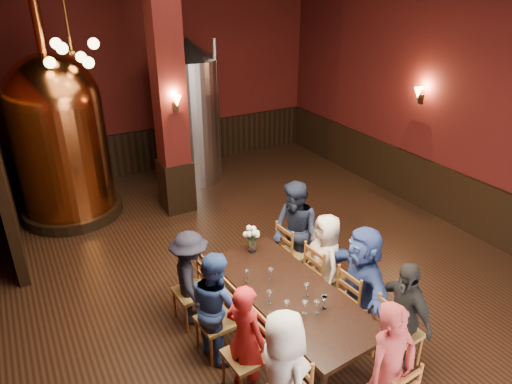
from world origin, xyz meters
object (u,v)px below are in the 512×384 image
rose_vase (252,235)px  steel_vessel (191,112)px  person_1 (245,339)px  person_0 (283,377)px  person_2 (216,305)px  dining_table (290,295)px  copper_kettle (60,137)px

rose_vase → steel_vessel: bearing=78.3°
person_1 → rose_vase: bearing=-55.4°
person_0 → person_2: bearing=4.9°
dining_table → person_0: bearing=-130.4°
person_0 → steel_vessel: bearing=-14.0°
rose_vase → person_0: bearing=-111.5°
copper_kettle → rose_vase: copper_kettle is taller
rose_vase → copper_kettle: bearing=115.1°
person_0 → rose_vase: bearing=-20.5°
steel_vessel → person_1: bearing=-107.0°
copper_kettle → steel_vessel: bearing=10.4°
dining_table → person_1: size_ratio=1.78×
dining_table → rose_vase: (0.03, 1.00, 0.32)m
dining_table → person_1: person_1 is taller
steel_vessel → person_0: bearing=-104.9°
person_2 → rose_vase: size_ratio=3.64×
dining_table → rose_vase: bearing=84.2°
person_1 → person_2: person_2 is taller
person_0 → person_1: 0.67m
person_2 → dining_table: bearing=-115.7°
person_1 → steel_vessel: 6.11m
person_0 → rose_vase: size_ratio=3.84×
person_0 → steel_vessel: 6.73m
copper_kettle → steel_vessel: size_ratio=1.40×
person_0 → person_1: bearing=4.9°
person_0 → person_2: 1.33m
dining_table → copper_kettle: size_ratio=0.57×
rose_vase → dining_table: bearing=-91.8°
person_2 → person_0: bearing=175.5°
dining_table → steel_vessel: (0.94, 5.40, 0.85)m
dining_table → steel_vessel: 5.54m
person_2 → copper_kettle: 4.79m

